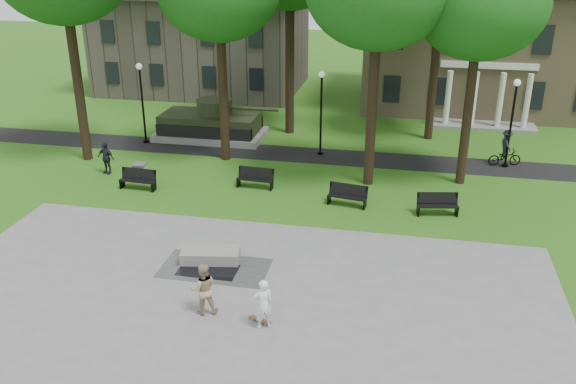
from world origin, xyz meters
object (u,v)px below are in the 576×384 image
Objects in this scene: cyclist at (505,151)px; friend_watching at (203,289)px; concrete_block at (210,255)px; park_bench_0 at (138,179)px; skateboarder at (263,304)px; trash_bin at (140,173)px.

friend_watching is at bearing 130.96° from cyclist.
concrete_block is 3.53m from friend_watching.
concrete_block is at bearing -44.02° from park_bench_0.
cyclist reaches higher than concrete_block.
skateboarder reaches higher than trash_bin.
skateboarder reaches higher than concrete_block.
skateboarder is at bearing 146.41° from friend_watching.
skateboarder is at bearing -50.26° from trash_bin.
trash_bin reaches higher than concrete_block.
concrete_block is at bearing 122.48° from cyclist.
skateboarder is 0.95× the size of park_bench_0.
cyclist reaches higher than friend_watching.
trash_bin is at bearing -76.93° from skateboarder.
cyclist is 1.09× the size of park_bench_0.
trash_bin is (-0.29, 0.88, -0.04)m from park_bench_0.
cyclist is at bearing 18.46° from trash_bin.
trash_bin is (-6.87, 10.36, -0.43)m from friend_watching.
skateboarder is 14.03m from trash_bin.
cyclist is (11.30, 16.42, -0.11)m from friend_watching.
skateboarder is at bearing 136.86° from cyclist.
skateboarder is 0.88× the size of cyclist.
skateboarder is 0.97× the size of friend_watching.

